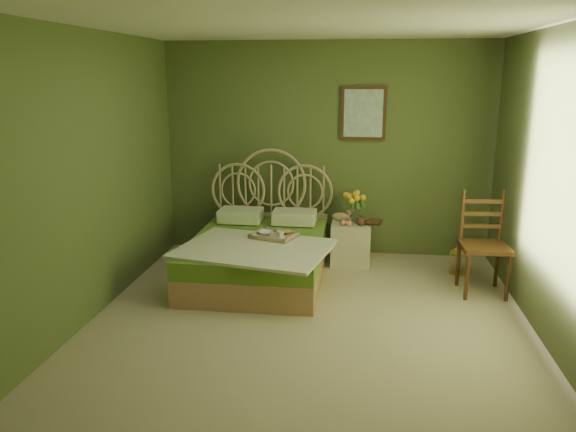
# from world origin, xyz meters

# --- Properties ---
(floor) EXTENTS (4.50, 4.50, 0.00)m
(floor) POSITION_xyz_m (0.00, 0.00, 0.00)
(floor) COLOR tan
(floor) RESTS_ON ground
(ceiling) EXTENTS (4.50, 4.50, 0.00)m
(ceiling) POSITION_xyz_m (0.00, 0.00, 2.60)
(ceiling) COLOR silver
(ceiling) RESTS_ON wall_back
(wall_back) EXTENTS (4.00, 0.00, 4.00)m
(wall_back) POSITION_xyz_m (0.00, 2.25, 1.30)
(wall_back) COLOR #515F32
(wall_back) RESTS_ON floor
(wall_left) EXTENTS (0.00, 4.50, 4.50)m
(wall_left) POSITION_xyz_m (-2.00, 0.00, 1.30)
(wall_left) COLOR #515F32
(wall_left) RESTS_ON floor
(wall_right) EXTENTS (0.00, 4.50, 4.50)m
(wall_right) POSITION_xyz_m (2.00, 0.00, 1.30)
(wall_right) COLOR #515F32
(wall_right) RESTS_ON floor
(wall_art) EXTENTS (0.54, 0.04, 0.64)m
(wall_art) POSITION_xyz_m (0.44, 2.22, 1.75)
(wall_art) COLOR #33180D
(wall_art) RESTS_ON wall_back
(bed) EXTENTS (1.67, 2.12, 1.31)m
(bed) POSITION_xyz_m (-0.67, 1.20, 0.29)
(bed) COLOR tan
(bed) RESTS_ON floor
(nightstand) EXTENTS (0.46, 0.47, 0.93)m
(nightstand) POSITION_xyz_m (0.34, 1.81, 0.34)
(nightstand) COLOR beige
(nightstand) RESTS_ON floor
(chair) EXTENTS (0.49, 0.49, 1.05)m
(chair) POSITION_xyz_m (1.70, 1.11, 0.58)
(chair) COLOR #33180D
(chair) RESTS_ON floor
(birdcage) EXTENTS (0.22, 0.22, 0.34)m
(birdcage) POSITION_xyz_m (1.58, 1.61, 0.17)
(birdcage) COLOR gold
(birdcage) RESTS_ON floor
(book_lower) EXTENTS (0.21, 0.27, 0.02)m
(book_lower) POSITION_xyz_m (0.52, 1.82, 0.51)
(book_lower) COLOR #381E0F
(book_lower) RESTS_ON nightstand
(book_upper) EXTENTS (0.23, 0.26, 0.02)m
(book_upper) POSITION_xyz_m (0.52, 1.82, 0.53)
(book_upper) COLOR #472819
(book_upper) RESTS_ON nightstand
(cereal_bowl) EXTENTS (0.16, 0.16, 0.04)m
(cereal_bowl) POSITION_xyz_m (-0.58, 1.15, 0.53)
(cereal_bowl) COLOR white
(cereal_bowl) RESTS_ON bed
(coffee_cup) EXTENTS (0.09, 0.09, 0.08)m
(coffee_cup) POSITION_xyz_m (-0.40, 1.04, 0.55)
(coffee_cup) COLOR white
(coffee_cup) RESTS_ON bed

